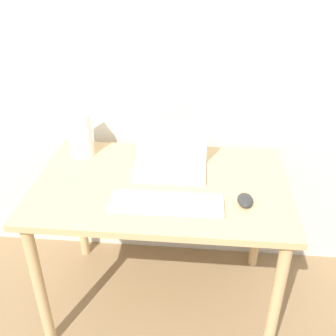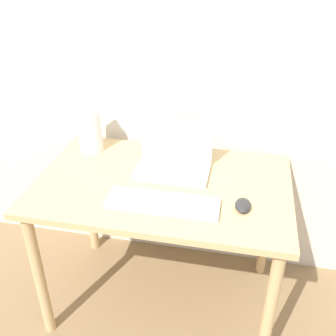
{
  "view_description": "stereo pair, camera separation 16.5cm",
  "coord_description": "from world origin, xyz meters",
  "px_view_note": "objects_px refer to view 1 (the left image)",
  "views": [
    {
      "loc": [
        0.16,
        -1.1,
        1.68
      ],
      "look_at": [
        0.03,
        0.32,
        0.84
      ],
      "focal_mm": 42.0,
      "sensor_mm": 36.0,
      "label": 1
    },
    {
      "loc": [
        0.33,
        -1.07,
        1.68
      ],
      "look_at": [
        0.03,
        0.32,
        0.84
      ],
      "focal_mm": 42.0,
      "sensor_mm": 36.0,
      "label": 2
    }
  ],
  "objects_px": {
    "laptop": "(170,160)",
    "keyboard": "(166,203)",
    "mouse": "(245,200)",
    "vase": "(79,127)"
  },
  "relations": [
    {
      "from": "laptop",
      "to": "keyboard",
      "type": "distance_m",
      "value": 0.29
    },
    {
      "from": "mouse",
      "to": "keyboard",
      "type": "bearing_deg",
      "value": -172.08
    },
    {
      "from": "laptop",
      "to": "vase",
      "type": "bearing_deg",
      "value": 166.52
    },
    {
      "from": "keyboard",
      "to": "vase",
      "type": "distance_m",
      "value": 0.62
    },
    {
      "from": "vase",
      "to": "keyboard",
      "type": "bearing_deg",
      "value": -40.69
    },
    {
      "from": "mouse",
      "to": "vase",
      "type": "height_order",
      "value": "vase"
    },
    {
      "from": "keyboard",
      "to": "vase",
      "type": "xyz_separation_m",
      "value": [
        -0.46,
        0.39,
        0.14
      ]
    },
    {
      "from": "laptop",
      "to": "mouse",
      "type": "xyz_separation_m",
      "value": [
        0.33,
        -0.24,
        -0.04
      ]
    },
    {
      "from": "laptop",
      "to": "vase",
      "type": "xyz_separation_m",
      "value": [
        -0.45,
        0.11,
        0.1
      ]
    },
    {
      "from": "laptop",
      "to": "mouse",
      "type": "distance_m",
      "value": 0.41
    }
  ]
}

